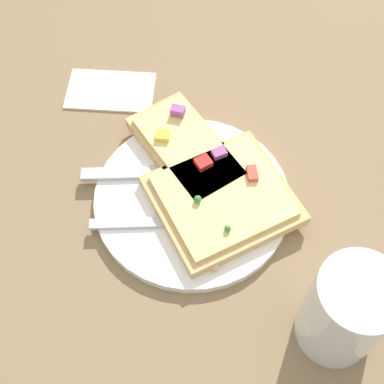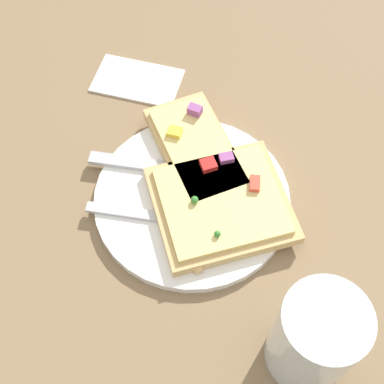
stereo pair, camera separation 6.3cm
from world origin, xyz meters
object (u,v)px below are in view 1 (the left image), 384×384
pizza_slice_corner (188,150)px  drinking_glass (346,312)px  pizza_slice_main (223,199)px  plate (192,199)px  knife (155,173)px  fork (196,221)px  napkin (111,90)px

pizza_slice_corner → drinking_glass: drinking_glass is taller
pizza_slice_main → drinking_glass: (-0.12, 0.14, 0.04)m
pizza_slice_main → pizza_slice_corner: pizza_slice_corner is taller
pizza_slice_corner → plate: bearing=-28.7°
knife → fork: bearing=-55.6°
fork → pizza_slice_main: size_ratio=1.09×
drinking_glass → plate: bearing=-42.6°
plate → pizza_slice_corner: pizza_slice_corner is taller
plate → fork: (-0.01, 0.03, 0.01)m
knife → pizza_slice_corner: (-0.04, -0.03, 0.01)m
pizza_slice_corner → napkin: 0.16m
pizza_slice_main → drinking_glass: 0.19m
pizza_slice_main → napkin: (0.16, -0.17, -0.02)m
napkin → pizza_slice_corner: bearing=137.1°
pizza_slice_corner → napkin: size_ratio=1.53×
plate → pizza_slice_main: (-0.04, 0.01, 0.02)m
plate → pizza_slice_main: bearing=170.7°
pizza_slice_main → drinking_glass: drinking_glass is taller
fork → napkin: (0.13, -0.20, -0.01)m
pizza_slice_main → drinking_glass: size_ratio=1.68×
pizza_slice_corner → drinking_glass: size_ratio=1.50×
napkin → plate: bearing=126.7°
fork → pizza_slice_corner: bearing=93.8°
knife → plate: bearing=-37.4°
fork → drinking_glass: drinking_glass is taller
drinking_glass → fork: bearing=-36.3°
napkin → pizza_slice_main: bearing=132.9°
plate → pizza_slice_corner: (0.01, -0.06, 0.02)m
pizza_slice_main → pizza_slice_corner: size_ratio=1.12×
fork → pizza_slice_main: pizza_slice_main is taller
fork → knife: bearing=124.4°
plate → drinking_glass: bearing=137.4°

